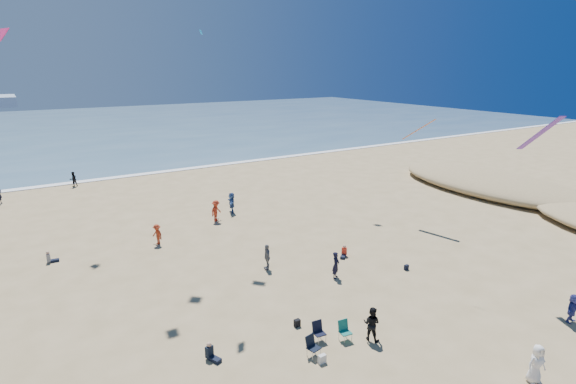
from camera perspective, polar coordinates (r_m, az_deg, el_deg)
ocean at (r=105.69m, az=-27.19°, el=7.07°), size 220.00×100.00×0.06m
surf_line at (r=56.72m, az=-22.12°, el=1.57°), size 220.00×1.20×0.08m
standing_flyers at (r=30.58m, az=-8.22°, el=-7.38°), size 32.61×45.59×1.88m
seated_group at (r=23.02m, az=1.52°, el=-16.73°), size 18.47×29.55×0.84m
chair_cluster at (r=22.23m, az=4.91°, el=-17.85°), size 2.69×1.48×1.00m
white_tote at (r=21.36m, az=4.36°, el=-20.38°), size 0.35×0.20×0.40m
black_backpack at (r=23.74m, az=1.17°, el=-16.29°), size 0.30×0.22×0.38m
navy_bag at (r=30.51m, az=14.80°, el=-9.23°), size 0.28×0.18×0.34m
kites_aloft at (r=29.41m, az=8.40°, el=21.37°), size 44.96×38.17×28.28m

